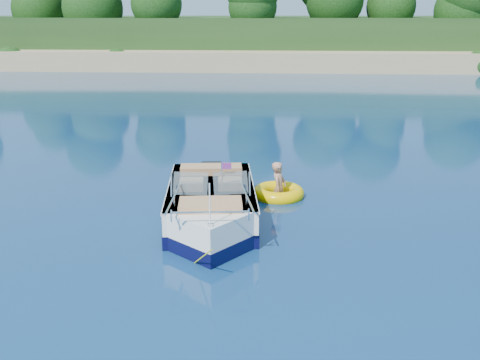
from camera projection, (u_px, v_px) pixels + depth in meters
The scene contains 5 objects.
ground at pixel (293, 313), 8.12m from camera, with size 160.00×160.00×0.00m, color #0A1946.
shoreline at pixel (278, 41), 68.58m from camera, with size 170.00×59.00×6.00m.
motorboat at pixel (211, 208), 11.50m from camera, with size 2.24×5.23×1.74m.
tow_tube at pixel (278, 193), 13.27m from camera, with size 1.40×1.40×0.34m.
boy at pixel (279, 197), 13.22m from camera, with size 0.51×0.33×1.40m, color tan.
Camera 1 is at (-0.35, -7.19, 4.35)m, focal length 40.00 mm.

